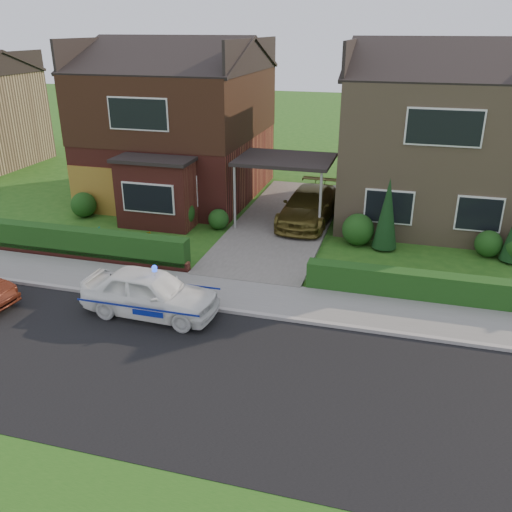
% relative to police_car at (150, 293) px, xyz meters
% --- Properties ---
extents(ground, '(120.00, 120.00, 0.00)m').
position_rel_police_car_xyz_m(ground, '(1.93, -2.40, -0.67)').
color(ground, '#225416').
rests_on(ground, ground).
extents(road, '(60.00, 6.00, 0.02)m').
position_rel_police_car_xyz_m(road, '(1.93, -2.40, -0.67)').
color(road, black).
rests_on(road, ground).
extents(kerb, '(60.00, 0.16, 0.12)m').
position_rel_police_car_xyz_m(kerb, '(1.93, 0.65, -0.61)').
color(kerb, '#9E9993').
rests_on(kerb, ground).
extents(sidewalk, '(60.00, 2.00, 0.10)m').
position_rel_police_car_xyz_m(sidewalk, '(1.93, 1.70, -0.62)').
color(sidewalk, slate).
rests_on(sidewalk, ground).
extents(driveway, '(3.80, 12.00, 0.12)m').
position_rel_police_car_xyz_m(driveway, '(1.93, 8.60, -0.61)').
color(driveway, '#666059').
rests_on(driveway, ground).
extents(house_left, '(7.50, 9.53, 7.25)m').
position_rel_police_car_xyz_m(house_left, '(-3.86, 11.50, 3.14)').
color(house_left, maroon).
rests_on(house_left, ground).
extents(house_right, '(7.50, 8.06, 7.25)m').
position_rel_police_car_xyz_m(house_right, '(7.73, 11.59, 2.99)').
color(house_right, '#907658').
rests_on(house_right, ground).
extents(carport_link, '(3.80, 3.00, 2.77)m').
position_rel_police_car_xyz_m(carport_link, '(1.93, 8.55, 1.99)').
color(carport_link, black).
rests_on(carport_link, ground).
extents(garage_door, '(2.20, 0.10, 2.10)m').
position_rel_police_car_xyz_m(garage_door, '(-6.32, 7.56, 0.38)').
color(garage_door, olive).
rests_on(garage_door, ground).
extents(dwarf_wall, '(7.70, 0.25, 0.36)m').
position_rel_police_car_xyz_m(dwarf_wall, '(-3.87, 2.90, -0.49)').
color(dwarf_wall, maroon).
rests_on(dwarf_wall, ground).
extents(hedge_left, '(7.50, 0.55, 0.90)m').
position_rel_police_car_xyz_m(hedge_left, '(-3.87, 3.05, -0.67)').
color(hedge_left, '#193E13').
rests_on(hedge_left, ground).
extents(hedge_right, '(7.50, 0.55, 0.80)m').
position_rel_police_car_xyz_m(hedge_right, '(7.73, 2.95, -0.67)').
color(hedge_right, '#193E13').
rests_on(hedge_right, ground).
extents(shrub_left_far, '(1.08, 1.08, 1.08)m').
position_rel_police_car_xyz_m(shrub_left_far, '(-6.57, 7.10, -0.13)').
color(shrub_left_far, '#193E13').
rests_on(shrub_left_far, ground).
extents(shrub_left_mid, '(1.32, 1.32, 1.32)m').
position_rel_police_car_xyz_m(shrub_left_mid, '(-2.07, 6.90, -0.01)').
color(shrub_left_mid, '#193E13').
rests_on(shrub_left_mid, ground).
extents(shrub_left_near, '(0.84, 0.84, 0.84)m').
position_rel_police_car_xyz_m(shrub_left_near, '(-0.47, 7.20, -0.25)').
color(shrub_left_near, '#193E13').
rests_on(shrub_left_near, ground).
extents(shrub_right_near, '(1.20, 1.20, 1.20)m').
position_rel_police_car_xyz_m(shrub_right_near, '(5.13, 7.00, -0.07)').
color(shrub_right_near, '#193E13').
rests_on(shrub_right_near, ground).
extents(shrub_right_mid, '(0.96, 0.96, 0.96)m').
position_rel_police_car_xyz_m(shrub_right_mid, '(9.73, 7.10, -0.19)').
color(shrub_right_mid, '#193E13').
rests_on(shrub_right_mid, ground).
extents(conifer_a, '(0.90, 0.90, 2.60)m').
position_rel_police_car_xyz_m(conifer_a, '(6.13, 6.80, 0.63)').
color(conifer_a, black).
rests_on(conifer_a, ground).
extents(police_car, '(3.62, 3.99, 1.50)m').
position_rel_police_car_xyz_m(police_car, '(0.00, 0.00, 0.00)').
color(police_car, white).
rests_on(police_car, ground).
extents(driveway_car, '(2.15, 4.78, 1.36)m').
position_rel_police_car_xyz_m(driveway_car, '(2.93, 8.73, 0.13)').
color(driveway_car, brown).
rests_on(driveway_car, driveway).
extents(potted_plant_a, '(0.40, 0.31, 0.69)m').
position_rel_police_car_xyz_m(potted_plant_a, '(-4.26, 4.34, -0.33)').
color(potted_plant_a, gray).
rests_on(potted_plant_a, ground).
extents(potted_plant_b, '(0.57, 0.55, 0.80)m').
position_rel_police_car_xyz_m(potted_plant_b, '(-2.20, 4.16, -0.27)').
color(potted_plant_b, gray).
rests_on(potted_plant_b, ground).
extents(potted_plant_c, '(0.57, 0.57, 0.76)m').
position_rel_police_car_xyz_m(potted_plant_c, '(-2.25, 6.60, -0.29)').
color(potted_plant_c, gray).
rests_on(potted_plant_c, ground).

